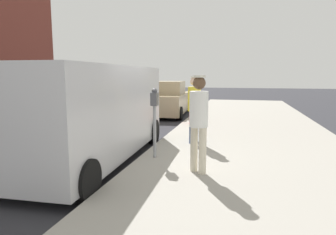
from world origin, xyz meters
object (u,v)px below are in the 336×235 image
Objects in this scene: pedestrian_in_white at (199,117)px; parking_meter_near at (155,111)px; parked_sedan_ahead at (167,100)px; fire_hydrant at (192,113)px; pedestrian_in_yellow at (194,105)px; parked_van at (89,111)px.

parking_meter_near is at bearing 143.33° from pedestrian_in_white.
parked_sedan_ahead is 3.75m from fire_hydrant.
pedestrian_in_yellow reaches higher than fire_hydrant.
parked_van is 6.12× the size of fire_hydrant.
parked_van is (-2.57, 0.68, -0.04)m from pedestrian_in_white.
pedestrian_in_white is at bearing -36.67° from parking_meter_near.
pedestrian_in_yellow is (-0.45, 2.44, -0.02)m from pedestrian_in_white.
fire_hydrant is at bearing 100.07° from pedestrian_in_white.
parked_van reaches higher than parked_sedan_ahead.
parked_van is at bearing 165.17° from pedestrian_in_white.
pedestrian_in_yellow is 0.39× the size of parked_sedan_ahead.
parking_meter_near is at bearing -110.50° from pedestrian_in_yellow.
parked_van is at bearing -108.52° from fire_hydrant.
parked_van is at bearing -88.69° from parked_sedan_ahead.
pedestrian_in_white is at bearing -72.53° from parked_sedan_ahead.
parked_sedan_ahead is (-2.30, 6.31, -0.43)m from pedestrian_in_yellow.
fire_hydrant is (0.10, 4.66, -0.61)m from parking_meter_near.
parked_sedan_ahead is at bearing 110.03° from pedestrian_in_yellow.
fire_hydrant is at bearing 88.77° from parking_meter_near.
pedestrian_in_yellow is at bearing 39.76° from parked_van.
parked_sedan_ahead is at bearing 91.31° from parked_van.
fire_hydrant is at bearing 99.68° from pedestrian_in_yellow.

